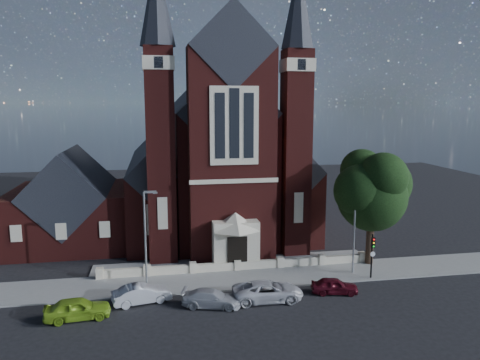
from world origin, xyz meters
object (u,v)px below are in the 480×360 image
object	(u,v)px
street_lamp_right	(356,223)
car_lime_van	(78,309)
parish_hall	(71,207)
car_white_suv	(268,291)
car_silver_a	(142,294)
church	(214,160)
traffic_signal	(372,250)
car_silver_b	(212,298)
car_dark_red	(334,286)
street_tree	(375,192)
street_lamp_left	(146,233)

from	to	relation	value
street_lamp_right	car_lime_van	xyz separation A→B (m)	(-22.78, -4.89, -3.83)
parish_hall	car_white_suv	xyz separation A→B (m)	(17.19, -18.25, -3.25)
car_lime_van	car_silver_a	xyz separation A→B (m)	(4.36, 1.90, -0.04)
church	car_silver_a	bearing A→B (deg)	-110.79
traffic_signal	car_silver_b	size ratio (longest dim) A/B	0.90
street_lamp_right	traffic_signal	world-z (taller)	street_lamp_right
parish_hall	car_dark_red	xyz separation A→B (m)	(22.75, -17.87, -3.38)
traffic_signal	car_lime_van	distance (m)	23.99
parish_hall	car_silver_b	xyz separation A→B (m)	(12.82, -18.55, -3.37)
car_silver_b	street_lamp_right	bearing A→B (deg)	-55.33
parish_hall	street_lamp_right	size ratio (longest dim) A/B	1.51
street_lamp_right	church	bearing A→B (deg)	118.04
street_lamp_right	car_lime_van	world-z (taller)	street_lamp_right
street_tree	car_lime_van	xyz separation A→B (m)	(-25.28, -6.59, -6.19)
car_white_suv	car_silver_a	bearing A→B (deg)	83.62
street_tree	car_white_suv	bearing A→B (deg)	-152.43
parish_hall	car_dark_red	distance (m)	29.12
car_silver_a	car_silver_b	bearing A→B (deg)	-120.23
street_tree	car_lime_van	world-z (taller)	street_tree
car_dark_red	car_silver_b	bearing A→B (deg)	105.98
car_silver_b	car_white_suv	distance (m)	4.38
car_silver_a	car_silver_b	distance (m)	5.38
street_tree	car_white_suv	distance (m)	14.28
church	car_silver_b	bearing A→B (deg)	-97.71
car_silver_b	traffic_signal	bearing A→B (deg)	-62.40
street_lamp_right	car_dark_red	world-z (taller)	street_lamp_right
traffic_signal	car_dark_red	world-z (taller)	traffic_signal
street_lamp_right	car_lime_van	bearing A→B (deg)	-167.89
traffic_signal	car_white_suv	size ratio (longest dim) A/B	0.73
street_lamp_left	car_white_suv	distance (m)	10.75
street_tree	car_dark_red	world-z (taller)	street_tree
church	street_lamp_right	xyz separation A→B (m)	(10.09, -18.94, -3.59)
car_lime_van	traffic_signal	bearing A→B (deg)	-87.91
street_tree	street_lamp_right	bearing A→B (deg)	-145.74
traffic_signal	car_silver_b	distance (m)	14.62
church	car_silver_b	distance (m)	24.88
street_tree	traffic_signal	size ratio (longest dim) A/B	2.67
street_lamp_right	car_silver_b	size ratio (longest dim) A/B	1.83
car_silver_b	car_dark_red	distance (m)	9.95
car_silver_b	car_dark_red	bearing A→B (deg)	-70.34
church	car_silver_a	size ratio (longest dim) A/B	7.95
car_silver_a	car_white_suv	size ratio (longest dim) A/B	0.81
car_lime_van	car_silver_b	distance (m)	9.51
car_silver_a	car_lime_van	bearing A→B (deg)	100.26
street_lamp_left	street_lamp_right	size ratio (longest dim) A/B	1.00
car_dark_red	traffic_signal	bearing A→B (deg)	-49.58
church	traffic_signal	distance (m)	23.94
street_tree	parish_hall	bearing A→B (deg)	156.74
parish_hall	car_dark_red	bearing A→B (deg)	-38.15
street_lamp_right	street_tree	bearing A→B (deg)	34.26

